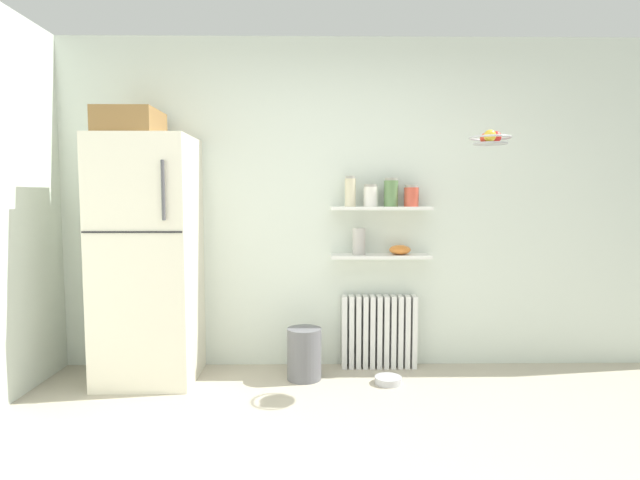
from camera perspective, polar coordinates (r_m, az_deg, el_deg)
The scene contains 15 objects.
ground_plane at distance 2.87m, azimuth 3.75°, elevation -23.36°, with size 7.04×7.04×0.00m, color #B2A893.
back_wall at distance 4.08m, azimuth 2.14°, elevation 4.03°, with size 7.04×0.10×2.60m, color silver.
refrigerator at distance 3.93m, azimuth -18.87°, elevation -1.52°, with size 0.69×0.66×1.98m.
radiator at distance 4.12m, azimuth 6.67°, elevation -10.23°, with size 0.59×0.12×0.58m.
wall_shelf_lower at distance 3.97m, azimuth 6.81°, elevation -1.82°, with size 0.77×0.22×0.03m, color white.
wall_shelf_upper at distance 3.95m, azimuth 6.86°, elevation 3.58°, with size 0.77×0.22×0.03m, color white.
storage_jar_0 at distance 3.92m, azimuth 3.43°, elevation 5.48°, with size 0.09×0.09×0.24m.
storage_jar_1 at distance 3.94m, azimuth 5.73°, elevation 5.00°, with size 0.11×0.11×0.17m.
storage_jar_2 at distance 3.96m, azimuth 8.02°, elevation 5.32°, with size 0.11×0.11×0.22m.
storage_jar_3 at distance 3.99m, azimuth 10.26°, elevation 4.91°, with size 0.11×0.11×0.17m.
vase at distance 3.94m, azimuth 4.41°, elevation -0.15°, with size 0.10×0.10×0.21m, color #B2ADA8.
shelf_bowl at distance 3.99m, azimuth 9.00°, elevation -1.10°, with size 0.17×0.17×0.07m, color orange.
trash_bin at distance 3.87m, azimuth -1.79°, elevation -12.69°, with size 0.26×0.26×0.38m, color slate.
pet_food_bowl at distance 3.86m, azimuth 7.70°, elevation -15.39°, with size 0.20×0.20×0.05m, color #B7B7BC.
hanging_fruit_basket at distance 3.70m, azimuth 18.67°, elevation 10.80°, with size 0.28×0.28×0.09m.
Camera 1 is at (-0.20, -2.02, 1.35)m, focal length 28.38 mm.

